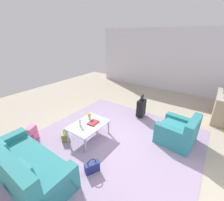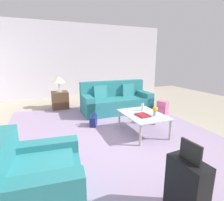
% 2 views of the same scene
% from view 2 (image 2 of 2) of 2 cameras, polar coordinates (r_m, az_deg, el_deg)
% --- Properties ---
extents(ground_plane, '(12.00, 12.00, 0.00)m').
position_cam_2_polar(ground_plane, '(3.50, 6.07, -14.23)').
color(ground_plane, '#A89E89').
extents(wall_right, '(0.12, 8.00, 3.10)m').
position_cam_2_polar(wall_right, '(7.93, -11.13, 12.64)').
color(wall_right, silver).
rests_on(wall_right, ground).
extents(area_rug, '(5.20, 4.40, 0.01)m').
position_cam_2_polar(area_rug, '(3.91, -0.70, -10.96)').
color(area_rug, '#9984A3').
rests_on(area_rug, ground).
extents(couch, '(0.91, 2.11, 0.94)m').
position_cam_2_polar(couch, '(5.51, 1.17, -0.33)').
color(couch, teal).
rests_on(couch, ground).
extents(armchair, '(1.02, 1.01, 0.83)m').
position_cam_2_polar(armchair, '(2.28, -24.51, -23.50)').
color(armchair, teal).
rests_on(armchair, ground).
extents(coffee_table, '(1.09, 0.80, 0.46)m').
position_cam_2_polar(coffee_table, '(3.89, 10.06, -4.99)').
color(coffee_table, silver).
rests_on(coffee_table, ground).
extents(water_bottle, '(0.06, 0.06, 0.20)m').
position_cam_2_polar(water_bottle, '(4.06, 9.89, -2.06)').
color(water_bottle, silver).
rests_on(water_bottle, coffee_table).
extents(coffee_table_book, '(0.31, 0.25, 0.03)m').
position_cam_2_polar(coffee_table_book, '(3.74, 10.01, -4.71)').
color(coffee_table_book, maroon).
rests_on(coffee_table_book, coffee_table).
extents(flower_vase, '(0.11, 0.11, 0.21)m').
position_cam_2_polar(flower_vase, '(3.75, 13.88, -3.12)').
color(flower_vase, '#B2B7BC').
rests_on(flower_vase, coffee_table).
extents(side_table, '(0.53, 0.53, 0.56)m').
position_cam_2_polar(side_table, '(6.10, -16.60, 0.13)').
color(side_table, '#513823').
rests_on(side_table, ground).
extents(table_lamp, '(0.43, 0.43, 0.51)m').
position_cam_2_polar(table_lamp, '(5.99, -17.03, 6.44)').
color(table_lamp, '#ADA899').
rests_on(table_lamp, side_table).
extents(suitcase_black, '(0.41, 0.25, 0.85)m').
position_cam_2_polar(suitcase_black, '(2.11, 23.20, -24.39)').
color(suitcase_black, black).
rests_on(suitcase_black, ground).
extents(handbag_navy, '(0.35, 0.27, 0.36)m').
position_cam_2_polar(handbag_navy, '(4.38, -6.06, -6.55)').
color(handbag_navy, navy).
rests_on(handbag_navy, ground).
extents(handbag_olive, '(0.32, 0.33, 0.36)m').
position_cam_2_polar(handbag_olive, '(4.61, 12.08, -5.76)').
color(handbag_olive, olive).
rests_on(handbag_olive, ground).
extents(backpack_pink, '(0.35, 0.33, 0.40)m').
position_cam_2_polar(backpack_pink, '(5.45, 16.14, -2.32)').
color(backpack_pink, pink).
rests_on(backpack_pink, ground).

